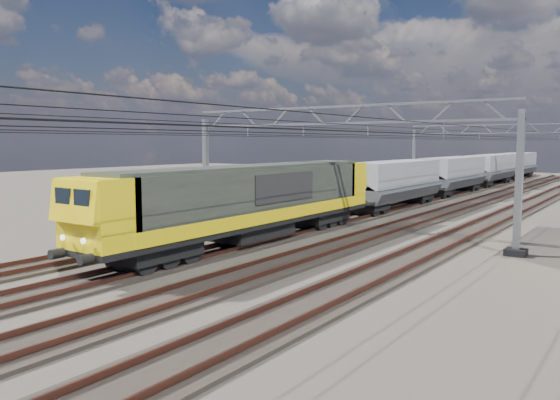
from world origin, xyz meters
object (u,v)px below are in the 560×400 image
Objects in this scene: catenary_gantry_far at (498,154)px; hopper_wagon_fourth at (517,163)px; hopper_wagon_third at (491,167)px; hopper_wagon_lead at (395,180)px; hopper_wagon_mid at (453,172)px; catenary_gantry_mid at (334,165)px; locomotive at (252,198)px.

catenary_gantry_far reaches higher than hopper_wagon_fourth.
catenary_gantry_far reaches higher than hopper_wagon_third.
hopper_wagon_lead and hopper_wagon_mid have the same top height.
catenary_gantry_mid reaches higher than hopper_wagon_fourth.
locomotive is 31.90m from hopper_wagon_mid.
hopper_wagon_fourth is at bearing 95.83° from catenary_gantry_far.
catenary_gantry_mid is 41.46m from hopper_wagon_third.
hopper_wagon_lead is at bearing 98.76° from catenary_gantry_mid.
hopper_wagon_third is at bearing 90.00° from hopper_wagon_lead.
catenary_gantry_mid is 1.00× the size of catenary_gantry_far.
hopper_wagon_lead is at bearing -90.00° from hopper_wagon_fourth.
hopper_wagon_third is at bearing 90.00° from hopper_wagon_mid.
hopper_wagon_lead and hopper_wagon_third have the same top height.
locomotive is at bearing -90.00° from hopper_wagon_mid.
hopper_wagon_third is (-0.00, 46.10, -0.09)m from locomotive.
hopper_wagon_mid is at bearing 90.00° from hopper_wagon_lead.
locomotive reaches higher than hopper_wagon_mid.
catenary_gantry_mid reaches higher than locomotive.
hopper_wagon_mid is at bearing -102.77° from catenary_gantry_far.
hopper_wagon_lead is (-0.00, 17.70, -0.09)m from locomotive.
hopper_wagon_third is at bearing 90.00° from locomotive.
locomotive is (-2.00, -4.72, -1.58)m from catenary_gantry_mid.
hopper_wagon_fourth is (0.00, 42.60, 0.00)m from hopper_wagon_lead.
hopper_wagon_mid and hopper_wagon_fourth have the same top height.
hopper_wagon_lead is (-2.00, -23.03, -1.67)m from catenary_gantry_far.
catenary_gantry_far reaches higher than hopper_wagon_mid.
hopper_wagon_lead is 1.00× the size of hopper_wagon_mid.
locomotive is at bearing -90.00° from hopper_wagon_lead.
hopper_wagon_mid is (0.00, 14.20, 0.00)m from hopper_wagon_lead.
hopper_wagon_mid is at bearing -90.00° from hopper_wagon_fourth.
catenary_gantry_mid is 1.53× the size of hopper_wagon_third.
hopper_wagon_third is at bearing 110.41° from catenary_gantry_far.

